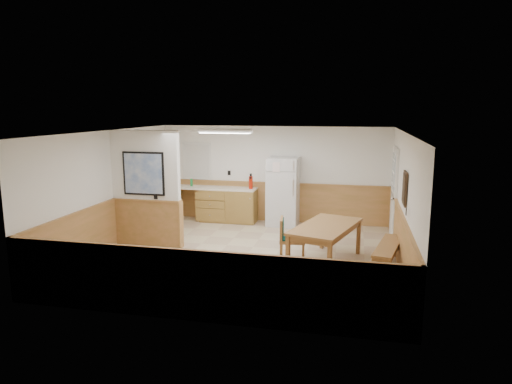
% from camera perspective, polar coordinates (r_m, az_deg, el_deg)
% --- Properties ---
extents(ground, '(6.00, 6.00, 0.00)m').
position_cam_1_polar(ground, '(9.38, -1.17, -7.92)').
color(ground, beige).
rests_on(ground, ground).
extents(ceiling, '(6.00, 6.00, 0.02)m').
position_cam_1_polar(ceiling, '(8.91, -1.23, 7.52)').
color(ceiling, silver).
rests_on(ceiling, back_wall).
extents(back_wall, '(6.00, 0.02, 2.50)m').
position_cam_1_polar(back_wall, '(11.96, 2.19, 2.24)').
color(back_wall, white).
rests_on(back_wall, ground).
extents(right_wall, '(0.02, 6.00, 2.50)m').
position_cam_1_polar(right_wall, '(8.86, 18.02, -1.16)').
color(right_wall, white).
rests_on(right_wall, ground).
extents(left_wall, '(0.02, 6.00, 2.50)m').
position_cam_1_polar(left_wall, '(10.18, -17.84, 0.30)').
color(left_wall, white).
rests_on(left_wall, ground).
extents(wainscot_back, '(6.00, 0.04, 1.00)m').
position_cam_1_polar(wainscot_back, '(12.07, 2.15, -1.30)').
color(wainscot_back, '#C3814E').
rests_on(wainscot_back, ground).
extents(wainscot_right, '(0.04, 6.00, 1.00)m').
position_cam_1_polar(wainscot_right, '(9.03, 17.62, -5.82)').
color(wainscot_right, '#C3814E').
rests_on(wainscot_right, ground).
extents(wainscot_left, '(0.04, 6.00, 1.00)m').
position_cam_1_polar(wainscot_left, '(10.33, -17.51, -3.80)').
color(wainscot_left, '#C3814E').
rests_on(wainscot_left, ground).
extents(partition_wall, '(1.50, 0.20, 2.50)m').
position_cam_1_polar(partition_wall, '(10.01, -13.56, 0.24)').
color(partition_wall, white).
rests_on(partition_wall, ground).
extents(kitchen_counter, '(2.20, 0.61, 1.00)m').
position_cam_1_polar(kitchen_counter, '(12.06, -3.76, -1.51)').
color(kitchen_counter, olive).
rests_on(kitchen_counter, ground).
extents(exterior_door, '(0.07, 1.02, 2.15)m').
position_cam_1_polar(exterior_door, '(10.75, 16.84, -0.20)').
color(exterior_door, white).
rests_on(exterior_door, ground).
extents(kitchen_window, '(0.80, 0.04, 1.00)m').
position_cam_1_polar(kitchen_window, '(12.44, -7.40, 3.87)').
color(kitchen_window, white).
rests_on(kitchen_window, back_wall).
extents(wall_painting, '(0.04, 0.50, 0.60)m').
position_cam_1_polar(wall_painting, '(8.51, 18.09, 0.43)').
color(wall_painting, '#332314').
rests_on(wall_painting, right_wall).
extents(fluorescent_fixture, '(1.20, 0.30, 0.09)m').
position_cam_1_polar(fluorescent_fixture, '(10.38, -3.85, 7.61)').
color(fluorescent_fixture, white).
rests_on(fluorescent_fixture, ceiling).
extents(refrigerator, '(0.78, 0.73, 1.74)m').
position_cam_1_polar(refrigerator, '(11.61, 3.40, 0.08)').
color(refrigerator, silver).
rests_on(refrigerator, ground).
extents(dining_table, '(1.40, 2.01, 0.75)m').
position_cam_1_polar(dining_table, '(8.86, 8.72, -4.69)').
color(dining_table, '#A2733B').
rests_on(dining_table, ground).
extents(dining_bench, '(0.67, 1.61, 0.45)m').
position_cam_1_polar(dining_bench, '(8.93, 16.17, -6.98)').
color(dining_bench, '#A2733B').
rests_on(dining_bench, ground).
extents(dining_chair, '(0.74, 0.55, 0.85)m').
position_cam_1_polar(dining_chair, '(8.96, 3.97, -5.51)').
color(dining_chair, '#A2733B').
rests_on(dining_chair, ground).
extents(fire_extinguisher, '(0.10, 0.10, 0.40)m').
position_cam_1_polar(fire_extinguisher, '(11.77, -0.66, 1.25)').
color(fire_extinguisher, '#B91C09').
rests_on(fire_extinguisher, kitchen_counter).
extents(soap_bottle, '(0.08, 0.08, 0.20)m').
position_cam_1_polar(soap_bottle, '(12.30, -8.07, 1.20)').
color(soap_bottle, '#1A9040').
rests_on(soap_bottle, kitchen_counter).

